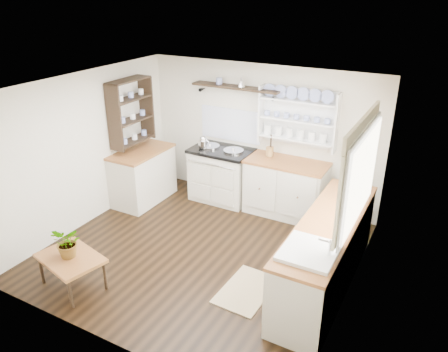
{
  "coord_description": "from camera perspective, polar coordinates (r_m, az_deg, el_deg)",
  "views": [
    {
      "loc": [
        2.73,
        -4.37,
        3.43
      ],
      "look_at": [
        0.22,
        0.25,
        1.1
      ],
      "focal_mm": 35.0,
      "sensor_mm": 36.0,
      "label": 1
    }
  ],
  "objects": [
    {
      "name": "right_cabinets",
      "position": [
        5.47,
        13.21,
        -9.75
      ],
      "size": [
        0.62,
        2.43,
        0.9
      ],
      "color": "beige",
      "rests_on": "floor"
    },
    {
      "name": "potted_plant",
      "position": [
        5.53,
        -19.73,
        -8.19
      ],
      "size": [
        0.45,
        0.42,
        0.4
      ],
      "primitive_type": "imported",
      "rotation": [
        0.0,
        0.0,
        -0.35
      ],
      "color": "#3F7233",
      "rests_on": "center_table"
    },
    {
      "name": "back_cabinets",
      "position": [
        7.0,
        8.07,
        -1.46
      ],
      "size": [
        1.27,
        0.63,
        0.9
      ],
      "color": "beige",
      "rests_on": "floor"
    },
    {
      "name": "utensil_crock",
      "position": [
        6.98,
        5.99,
        3.21
      ],
      "size": [
        0.12,
        0.12,
        0.14
      ],
      "primitive_type": "cylinder",
      "color": "olive",
      "rests_on": "back_cabinets"
    },
    {
      "name": "high_shelf",
      "position": [
        7.07,
        1.57,
        11.44
      ],
      "size": [
        1.5,
        0.29,
        0.16
      ],
      "color": "black",
      "rests_on": "wall_back"
    },
    {
      "name": "window",
      "position": [
        4.95,
        17.31,
        0.62
      ],
      "size": [
        0.08,
        1.55,
        1.22
      ],
      "color": "white",
      "rests_on": "wall_right"
    },
    {
      "name": "center_table",
      "position": [
        5.66,
        -19.39,
        -10.31
      ],
      "size": [
        0.89,
        0.73,
        0.42
      ],
      "rotation": [
        0.0,
        0.0,
        -0.24
      ],
      "color": "brown",
      "rests_on": "floor"
    },
    {
      "name": "kettle",
      "position": [
        7.24,
        -2.75,
        4.48
      ],
      "size": [
        0.16,
        0.16,
        0.2
      ],
      "primitive_type": null,
      "color": "silver",
      "rests_on": "aga_cooker"
    },
    {
      "name": "wall_left",
      "position": [
        6.84,
        -17.62,
        3.24
      ],
      "size": [
        0.02,
        3.8,
        2.3
      ],
      "primitive_type": "cube",
      "color": "beige",
      "rests_on": "ground"
    },
    {
      "name": "floor",
      "position": [
        6.19,
        -2.9,
        -9.79
      ],
      "size": [
        4.0,
        3.8,
        0.01
      ],
      "primitive_type": "cube",
      "color": "black",
      "rests_on": "ground"
    },
    {
      "name": "ceiling",
      "position": [
        5.28,
        -3.43,
        11.47
      ],
      "size": [
        4.0,
        3.8,
        0.01
      ],
      "primitive_type": "cube",
      "color": "white",
      "rests_on": "wall_back"
    },
    {
      "name": "floor_rug",
      "position": [
        5.5,
        2.98,
        -14.65
      ],
      "size": [
        0.58,
        0.87,
        0.02
      ],
      "primitive_type": "cube",
      "rotation": [
        0.0,
        0.0,
        -0.03
      ],
      "color": "#947756",
      "rests_on": "floor"
    },
    {
      "name": "aga_cooker",
      "position": [
        7.41,
        -0.33,
        0.28
      ],
      "size": [
        1.02,
        0.71,
        0.94
      ],
      "color": "beige",
      "rests_on": "floor"
    },
    {
      "name": "wall_right",
      "position": [
        4.99,
        16.93,
        -4.47
      ],
      "size": [
        0.02,
        3.8,
        2.3
      ],
      "primitive_type": "cube",
      "color": "beige",
      "rests_on": "ground"
    },
    {
      "name": "plate_rack",
      "position": [
        6.84,
        9.8,
        7.62
      ],
      "size": [
        1.2,
        0.22,
        0.9
      ],
      "color": "white",
      "rests_on": "wall_back"
    },
    {
      "name": "belfast_sink",
      "position": [
        4.67,
        10.97,
        -10.88
      ],
      "size": [
        0.55,
        0.6,
        0.45
      ],
      "color": "white",
      "rests_on": "right_cabinets"
    },
    {
      "name": "left_shelving",
      "position": [
        7.23,
        -12.06,
        8.28
      ],
      "size": [
        0.28,
        0.8,
        1.05
      ],
      "primitive_type": "cube",
      "color": "black",
      "rests_on": "wall_left"
    },
    {
      "name": "wall_back",
      "position": [
        7.21,
        4.79,
        5.37
      ],
      "size": [
        4.0,
        0.02,
        2.3
      ],
      "primitive_type": "cube",
      "color": "beige",
      "rests_on": "ground"
    },
    {
      "name": "left_cabinets",
      "position": [
        7.5,
        -10.53,
        0.13
      ],
      "size": [
        0.62,
        1.13,
        0.9
      ],
      "color": "beige",
      "rests_on": "floor"
    }
  ]
}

